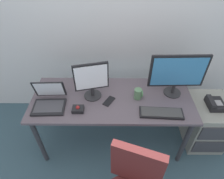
% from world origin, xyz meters
% --- Properties ---
extents(ground_plane, '(8.00, 8.00, 0.00)m').
position_xyz_m(ground_plane, '(0.00, 0.00, 0.00)').
color(ground_plane, '#344E59').
extents(back_wall, '(6.00, 0.10, 2.80)m').
position_xyz_m(back_wall, '(0.00, 0.69, 1.40)').
color(back_wall, silver).
rests_on(back_wall, ground).
extents(desk, '(1.67, 0.67, 0.74)m').
position_xyz_m(desk, '(0.00, 0.00, 0.66)').
color(desk, '#51474F').
rests_on(desk, ground).
extents(file_cabinet, '(0.42, 0.53, 0.60)m').
position_xyz_m(file_cabinet, '(1.12, 0.04, 0.30)').
color(file_cabinet, gray).
rests_on(file_cabinet, ground).
extents(desk_phone, '(0.17, 0.20, 0.09)m').
position_xyz_m(desk_phone, '(1.11, 0.03, 0.64)').
color(desk_phone, black).
rests_on(desk_phone, file_cabinet).
extents(monitor_main, '(0.56, 0.18, 0.46)m').
position_xyz_m(monitor_main, '(0.64, 0.08, 1.00)').
color(monitor_main, '#262628').
rests_on(monitor_main, desk).
extents(monitor_side, '(0.34, 0.18, 0.40)m').
position_xyz_m(monitor_side, '(-0.20, 0.03, 0.96)').
color(monitor_side, '#262628').
rests_on(monitor_side, desk).
extents(keyboard, '(0.42, 0.16, 0.03)m').
position_xyz_m(keyboard, '(0.47, -0.21, 0.75)').
color(keyboard, black).
rests_on(keyboard, desk).
extents(laptop, '(0.32, 0.29, 0.23)m').
position_xyz_m(laptop, '(-0.62, -0.09, 0.79)').
color(laptop, black).
rests_on(laptop, desk).
extents(trackball_mouse, '(0.11, 0.09, 0.07)m').
position_xyz_m(trackball_mouse, '(-0.33, -0.18, 0.76)').
color(trackball_mouse, black).
rests_on(trackball_mouse, desk).
extents(coffee_mug, '(0.09, 0.08, 0.11)m').
position_xyz_m(coffee_mug, '(0.27, 0.01, 0.80)').
color(coffee_mug, '#4F7651').
rests_on(coffee_mug, desk).
extents(cell_phone, '(0.13, 0.16, 0.01)m').
position_xyz_m(cell_phone, '(-0.03, -0.05, 0.74)').
color(cell_phone, black).
rests_on(cell_phone, desk).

